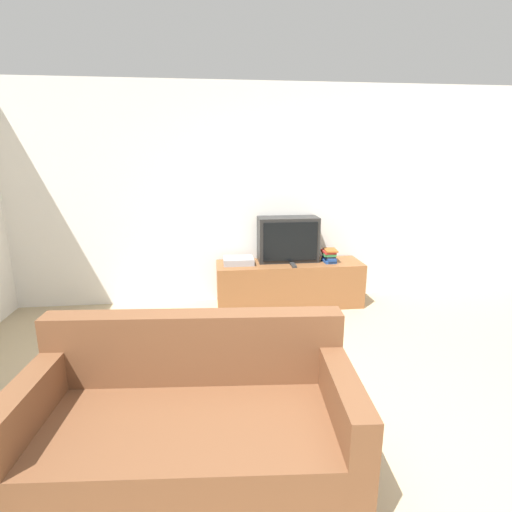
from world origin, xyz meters
TOP-DOWN VIEW (x-y plane):
  - ground_plane at (0.00, 0.00)m, footprint 14.00×14.00m
  - wall_back at (0.00, 3.03)m, footprint 9.00×0.06m
  - tv_stand at (0.25, 2.73)m, footprint 1.74×0.50m
  - television at (0.25, 2.83)m, footprint 0.72×0.31m
  - couch at (-0.82, 0.14)m, footprint 1.84×1.00m
  - book_stack at (0.73, 2.71)m, footprint 0.18×0.23m
  - remote_on_stand at (0.27, 2.58)m, footprint 0.05×0.18m
  - set_top_box at (-0.36, 2.76)m, footprint 0.35×0.28m

SIDE VIEW (x-z plane):
  - ground_plane at x=0.00m, z-range 0.00..0.00m
  - tv_stand at x=0.25m, z-range 0.00..0.53m
  - couch at x=-0.82m, z-range -0.14..0.74m
  - remote_on_stand at x=0.27m, z-range 0.53..0.55m
  - set_top_box at x=-0.36m, z-range 0.53..0.61m
  - book_stack at x=0.73m, z-range 0.53..0.69m
  - television at x=0.25m, z-range 0.53..1.07m
  - wall_back at x=0.00m, z-range 0.00..2.60m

